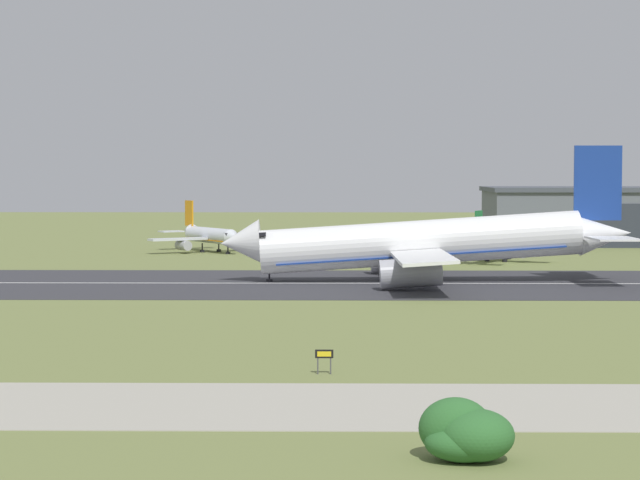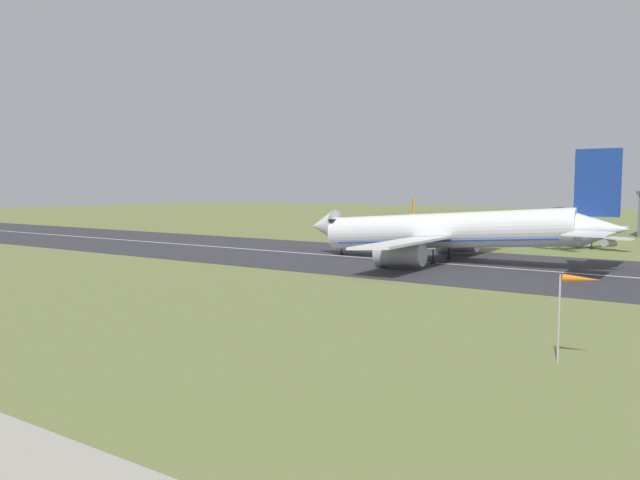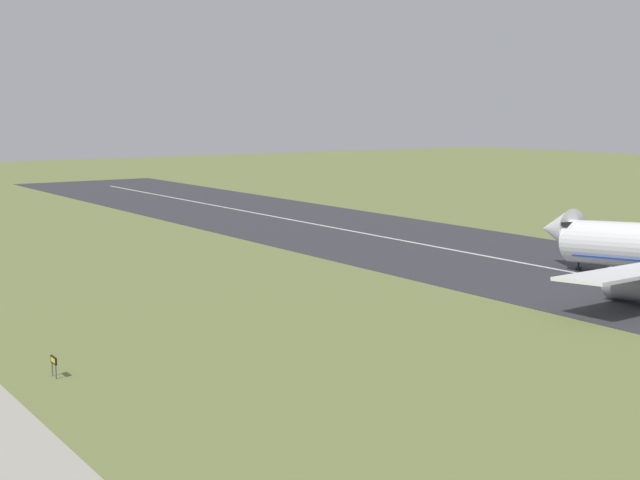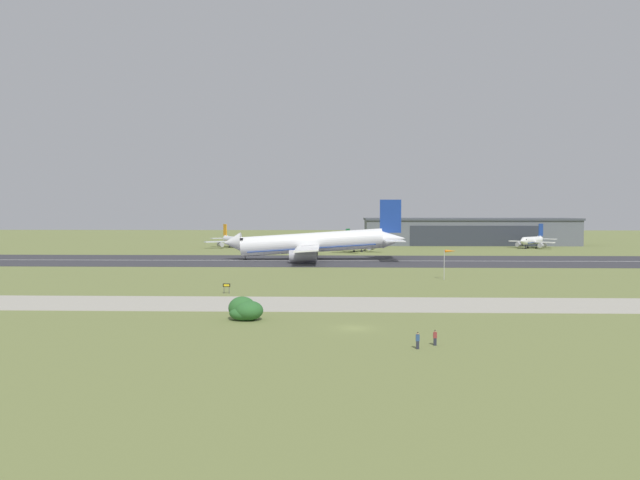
# 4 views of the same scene
# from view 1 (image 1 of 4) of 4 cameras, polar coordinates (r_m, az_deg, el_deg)

# --- Properties ---
(ground_plane) EXTENTS (678.11, 678.11, 0.00)m
(ground_plane) POSITION_cam_1_polar(r_m,az_deg,el_deg) (113.38, 11.66, -4.39)
(ground_plane) COLOR olive
(runway_strip) EXTENTS (438.11, 42.73, 0.06)m
(runway_strip) POSITION_cam_1_polar(r_m,az_deg,el_deg) (165.27, 8.23, -1.99)
(runway_strip) COLOR #333338
(runway_strip) RESTS_ON ground_plane
(runway_centreline) EXTENTS (394.30, 0.70, 0.01)m
(runway_centreline) POSITION_cam_1_polar(r_m,az_deg,el_deg) (165.27, 8.23, -1.98)
(runway_centreline) COLOR silver
(runway_centreline) RESTS_ON runway_strip
(airplane_landing) EXTENTS (55.20, 50.36, 18.19)m
(airplane_landing) POSITION_cam_1_polar(r_m,az_deg,el_deg) (166.45, 4.72, -0.18)
(airplane_landing) COLOR white
(airplane_landing) RESTS_ON ground_plane
(airplane_parked_west) EXTENTS (18.44, 20.53, 8.60)m
(airplane_parked_west) POSITION_cam_1_polar(r_m,az_deg,el_deg) (205.49, 8.04, -0.18)
(airplane_parked_west) COLOR white
(airplane_parked_west) RESTS_ON ground_plane
(airplane_parked_east) EXTENTS (22.02, 21.74, 9.28)m
(airplane_parked_east) POSITION_cam_1_polar(r_m,az_deg,el_deg) (229.08, -5.05, 0.19)
(airplane_parked_east) COLOR silver
(airplane_parked_east) RESTS_ON ground_plane
(shrub_clump) EXTENTS (4.86, 3.90, 3.18)m
(shrub_clump) POSITION_cam_1_polar(r_m,az_deg,el_deg) (64.72, 6.69, -8.82)
(shrub_clump) COLOR #2D662D
(shrub_clump) RESTS_ON ground_plane
(runway_sign) EXTENTS (1.33, 0.13, 1.80)m
(runway_sign) POSITION_cam_1_polar(r_m,az_deg,el_deg) (91.01, 0.19, -5.33)
(runway_sign) COLOR #4C4C51
(runway_sign) RESTS_ON ground_plane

